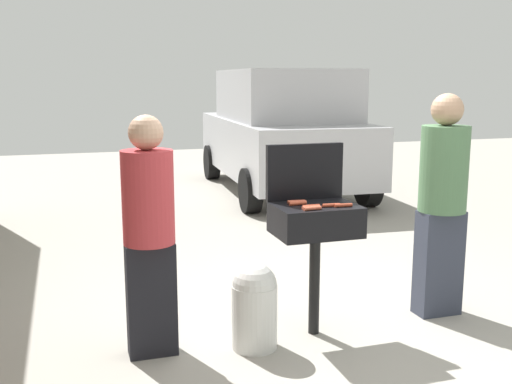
{
  "coord_description": "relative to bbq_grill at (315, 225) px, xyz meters",
  "views": [
    {
      "loc": [
        -1.88,
        -4.09,
        1.87
      ],
      "look_at": [
        -0.48,
        0.34,
        1.0
      ],
      "focal_mm": 42.41,
      "sensor_mm": 36.0,
      "label": 1
    }
  ],
  "objects": [
    {
      "name": "ground_plane",
      "position": [
        0.18,
        0.16,
        -0.83
      ],
      "size": [
        24.0,
        24.0,
        0.0
      ],
      "primitive_type": "plane",
      "color": "#9E998E"
    },
    {
      "name": "bbq_grill",
      "position": [
        0.0,
        0.0,
        0.0
      ],
      "size": [
        0.6,
        0.44,
        0.98
      ],
      "color": "black",
      "rests_on": "ground"
    },
    {
      "name": "grill_lid_open",
      "position": [
        0.0,
        0.22,
        0.36
      ],
      "size": [
        0.6,
        0.05,
        0.42
      ],
      "primitive_type": "cube",
      "color": "black",
      "rests_on": "bbq_grill"
    },
    {
      "name": "hot_dog_0",
      "position": [
        -0.07,
        -0.09,
        0.16
      ],
      "size": [
        0.13,
        0.03,
        0.03
      ],
      "primitive_type": "cylinder",
      "rotation": [
        0.0,
        1.57,
        0.05
      ],
      "color": "#AD4228",
      "rests_on": "bbq_grill"
    },
    {
      "name": "hot_dog_1",
      "position": [
        0.16,
        -0.13,
        0.16
      ],
      "size": [
        0.13,
        0.04,
        0.03
      ],
      "primitive_type": "cylinder",
      "rotation": [
        0.0,
        1.57,
        -0.07
      ],
      "color": "#AD4228",
      "rests_on": "bbq_grill"
    },
    {
      "name": "hot_dog_2",
      "position": [
        -0.09,
        -0.16,
        0.16
      ],
      "size": [
        0.13,
        0.04,
        0.03
      ],
      "primitive_type": "cylinder",
      "rotation": [
        0.0,
        1.57,
        0.08
      ],
      "color": "#C6593D",
      "rests_on": "bbq_grill"
    },
    {
      "name": "hot_dog_3",
      "position": [
        -0.13,
        0.03,
        0.16
      ],
      "size": [
        0.13,
        0.03,
        0.03
      ],
      "primitive_type": "cylinder",
      "rotation": [
        0.0,
        1.57,
        0.05
      ],
      "color": "#AD4228",
      "rests_on": "bbq_grill"
    },
    {
      "name": "hot_dog_4",
      "position": [
        -0.12,
        0.09,
        0.16
      ],
      "size": [
        0.13,
        0.04,
        0.03
      ],
      "primitive_type": "cylinder",
      "rotation": [
        0.0,
        1.57,
        -0.11
      ],
      "color": "#B74C33",
      "rests_on": "bbq_grill"
    },
    {
      "name": "hot_dog_5",
      "position": [
        -0.09,
        -0.13,
        0.16
      ],
      "size": [
        0.13,
        0.03,
        0.03
      ],
      "primitive_type": "cylinder",
      "rotation": [
        0.0,
        1.57,
        -0.01
      ],
      "color": "#C6593D",
      "rests_on": "bbq_grill"
    },
    {
      "name": "hot_dog_6",
      "position": [
        -0.12,
        0.06,
        0.16
      ],
      "size": [
        0.13,
        0.03,
        0.03
      ],
      "primitive_type": "cylinder",
      "rotation": [
        0.0,
        1.57,
        -0.05
      ],
      "color": "#C6593D",
      "rests_on": "bbq_grill"
    },
    {
      "name": "hot_dog_7",
      "position": [
        0.07,
        -0.1,
        0.16
      ],
      "size": [
        0.13,
        0.03,
        0.03
      ],
      "primitive_type": "cylinder",
      "rotation": [
        0.0,
        1.57,
        -0.07
      ],
      "color": "#AD4228",
      "rests_on": "bbq_grill"
    },
    {
      "name": "propane_tank",
      "position": [
        -0.5,
        -0.11,
        -0.51
      ],
      "size": [
        0.32,
        0.32,
        0.62
      ],
      "color": "silver",
      "rests_on": "ground"
    },
    {
      "name": "person_left",
      "position": [
        -1.2,
        0.02,
        0.06
      ],
      "size": [
        0.35,
        0.35,
        1.64
      ],
      "rotation": [
        0.0,
        0.0,
        -0.05
      ],
      "color": "black",
      "rests_on": "ground"
    },
    {
      "name": "person_right",
      "position": [
        1.1,
        0.06,
        0.13
      ],
      "size": [
        0.37,
        0.37,
        1.76
      ],
      "rotation": [
        0.0,
        0.0,
        3.1
      ],
      "color": "#333847",
      "rests_on": "ground"
    },
    {
      "name": "parked_minivan",
      "position": [
        1.75,
        5.53,
        0.2
      ],
      "size": [
        2.23,
        4.5,
        2.02
      ],
      "rotation": [
        0.0,
        0.0,
        3.08
      ],
      "color": "#B7B7BC",
      "rests_on": "ground"
    }
  ]
}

